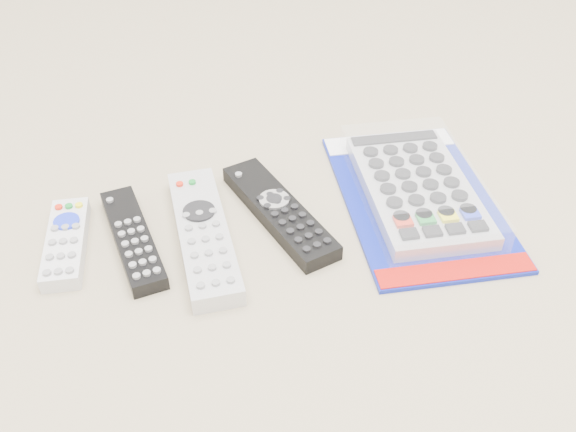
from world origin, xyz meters
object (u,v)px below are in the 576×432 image
object	(u,v)px
remote_small_grey	(66,242)
remote_silver_dvd	(203,234)
remote_large_black	(279,211)
remote_slim_black	(133,238)
jumbo_remote_packaged	(417,187)

from	to	relation	value
remote_small_grey	remote_silver_dvd	xyz separation A→B (m)	(0.15, -0.04, 0.00)
remote_small_grey	remote_large_black	world-z (taller)	same
remote_small_grey	remote_slim_black	size ratio (longest dim) A/B	0.82
remote_small_grey	remote_large_black	xyz separation A→B (m)	(0.25, -0.03, 0.00)
remote_slim_black	jumbo_remote_packaged	xyz separation A→B (m)	(0.35, -0.04, 0.01)
remote_large_black	jumbo_remote_packaged	world-z (taller)	jumbo_remote_packaged
remote_slim_black	remote_large_black	bearing A→B (deg)	-7.46
remote_silver_dvd	jumbo_remote_packaged	distance (m)	0.27
remote_slim_black	jumbo_remote_packaged	distance (m)	0.35
remote_small_grey	jumbo_remote_packaged	bearing A→B (deg)	3.57
jumbo_remote_packaged	remote_small_grey	bearing A→B (deg)	-176.62
remote_slim_black	remote_silver_dvd	world-z (taller)	remote_silver_dvd
remote_small_grey	remote_silver_dvd	bearing A→B (deg)	-4.75
remote_large_black	remote_slim_black	bearing A→B (deg)	165.09
remote_small_grey	remote_silver_dvd	size ratio (longest dim) A/B	0.64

